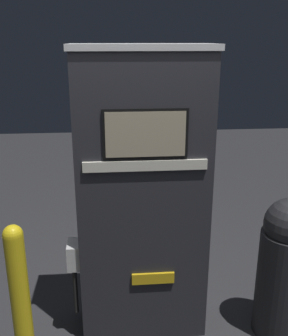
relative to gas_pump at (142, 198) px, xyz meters
name	(u,v)px	position (x,y,z in m)	size (l,w,h in m)	color
gas_pump	(142,198)	(0.00, 0.00, 0.00)	(1.02, 0.44, 2.12)	#28282D
safety_bollard	(20,299)	(-0.82, -0.40, -0.50)	(0.12, 0.12, 1.09)	yellow
trash_bin	(286,267)	(1.04, -0.19, -0.50)	(0.41, 0.41, 1.09)	#232326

